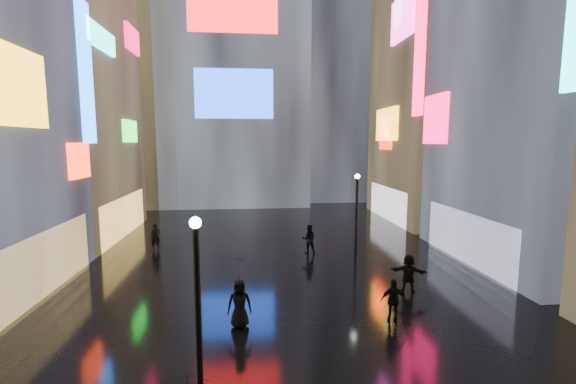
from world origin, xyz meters
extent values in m
plane|color=black|center=(0.00, 20.00, 0.00)|extent=(140.00, 140.00, 0.00)
cube|color=#FFC659|center=(-11.10, 14.00, 1.50)|extent=(0.20, 10.00, 3.00)
cube|color=orange|center=(-10.85, 12.87, 9.27)|extent=(0.25, 4.47, 3.18)
cube|color=red|center=(-10.85, 18.32, 6.06)|extent=(0.25, 2.24, 1.94)
cube|color=blue|center=(-10.85, 20.00, 11.00)|extent=(0.25, 1.40, 8.00)
cube|color=black|center=(-16.00, 26.00, 11.00)|extent=(10.00, 12.00, 22.00)
cube|color=#FFC659|center=(-11.10, 26.00, 1.50)|extent=(0.20, 10.00, 3.00)
cube|color=#15C51F|center=(-10.85, 27.82, 7.91)|extent=(0.25, 3.00, 1.71)
cube|color=#15D0C1|center=(-10.85, 22.61, 13.61)|extent=(0.25, 4.84, 1.37)
cube|color=red|center=(-10.85, 29.70, 15.31)|extent=(0.25, 3.32, 1.94)
cube|color=white|center=(11.10, 17.00, 1.50)|extent=(0.20, 9.00, 3.00)
cube|color=red|center=(10.85, 21.12, 8.58)|extent=(0.25, 2.99, 3.26)
cube|color=red|center=(10.85, 24.00, 14.00)|extent=(0.25, 1.40, 10.00)
cube|color=black|center=(16.00, 30.00, 14.00)|extent=(10.00, 12.00, 28.00)
cube|color=white|center=(11.10, 30.00, 1.50)|extent=(0.20, 9.00, 3.00)
cube|color=orange|center=(10.85, 30.32, 8.66)|extent=(0.25, 4.92, 2.91)
cube|color=#DB2BA6|center=(10.85, 27.51, 17.02)|extent=(0.25, 4.36, 3.46)
cube|color=red|center=(10.85, 30.44, 7.84)|extent=(0.25, 2.63, 2.87)
cube|color=#15C51F|center=(10.85, 28.19, 17.94)|extent=(0.25, 1.69, 2.90)
cube|color=black|center=(-3.00, 44.00, 21.00)|extent=(16.00, 14.00, 42.00)
cube|color=#FF1414|center=(-3.00, 36.90, 21.00)|extent=(9.00, 0.20, 6.00)
cube|color=#194CFF|center=(-3.00, 36.90, 12.00)|extent=(8.00, 0.20, 5.00)
cube|color=black|center=(9.00, 46.00, 17.00)|extent=(12.00, 12.00, 34.00)
cube|color=black|center=(-14.00, 42.00, 13.00)|extent=(10.00, 10.00, 26.00)
cylinder|color=black|center=(-2.97, 5.86, 2.50)|extent=(0.16, 0.16, 5.00)
sphere|color=white|center=(-2.97, 5.86, 5.05)|extent=(0.30, 0.30, 0.30)
cylinder|color=black|center=(4.80, 18.40, 2.50)|extent=(0.16, 0.16, 5.00)
sphere|color=white|center=(4.80, 18.40, 5.05)|extent=(0.30, 0.30, 0.30)
imported|color=black|center=(4.01, 10.20, 0.86)|extent=(1.07, 0.61, 1.71)
imported|color=black|center=(-2.03, 10.30, 0.94)|extent=(0.92, 0.60, 1.89)
imported|color=black|center=(5.83, 13.03, 0.91)|extent=(1.77, 1.19, 1.83)
imported|color=black|center=(-7.82, 21.79, 0.85)|extent=(0.73, 0.61, 1.71)
imported|color=black|center=(2.15, 19.91, 0.92)|extent=(0.94, 0.76, 1.84)
imported|color=black|center=(-2.03, 10.30, 2.34)|extent=(1.14, 1.13, 0.91)
camera|label=1|loc=(-1.62, -3.80, 7.05)|focal=24.00mm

